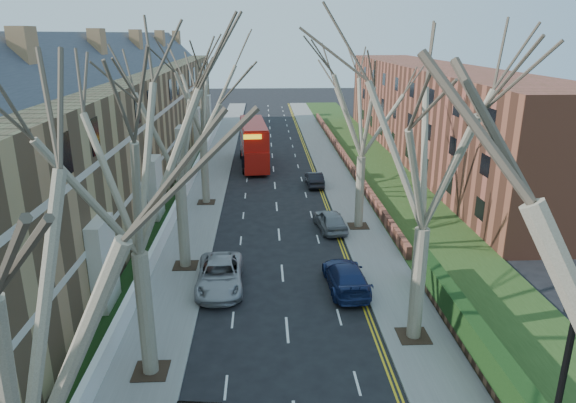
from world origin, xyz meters
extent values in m
cube|color=slate|center=(-6.00, 39.00, 0.06)|extent=(3.00, 102.00, 0.12)
cube|color=slate|center=(6.00, 39.00, 0.06)|extent=(3.00, 102.00, 0.12)
cube|color=#94704B|center=(-13.80, 31.00, 5.00)|extent=(9.00, 78.00, 10.00)
cube|color=#30333B|center=(-13.80, 31.00, 11.00)|extent=(4.67, 78.00, 4.67)
cube|color=beige|center=(-9.35, 31.00, 3.50)|extent=(0.12, 78.00, 0.35)
cube|color=beige|center=(-9.35, 31.00, 7.00)|extent=(0.12, 78.00, 0.35)
cube|color=brown|center=(17.50, 43.00, 5.00)|extent=(8.00, 54.00, 10.00)
cube|color=brown|center=(7.70, 43.00, 0.57)|extent=(0.35, 54.00, 0.90)
cube|color=black|center=(7.70, 2.00, 1.32)|extent=(0.70, 24.00, 1.20)
cube|color=white|center=(-7.65, 31.00, 0.62)|extent=(0.30, 78.00, 1.00)
cube|color=#243D16|center=(10.50, 39.00, 0.15)|extent=(6.00, 102.00, 0.06)
cube|color=black|center=(5.00, -3.50, 8.12)|extent=(0.18, 0.50, 0.22)
cylinder|color=#736852|center=(-5.70, 6.00, 2.75)|extent=(0.64, 0.64, 5.25)
cube|color=#2D2116|center=(-5.70, 6.00, 0.14)|extent=(1.40, 1.40, 0.05)
cylinder|color=#736852|center=(-5.70, 16.00, 2.66)|extent=(0.64, 0.64, 5.07)
cube|color=#2D2116|center=(-5.70, 16.00, 0.14)|extent=(1.40, 1.40, 0.05)
cylinder|color=#736852|center=(-5.70, 28.00, 2.75)|extent=(0.60, 0.60, 5.25)
cube|color=#2D2116|center=(-5.70, 28.00, 0.14)|extent=(1.40, 1.40, 0.05)
cylinder|color=#736852|center=(5.70, 8.00, 2.75)|extent=(0.64, 0.64, 5.25)
cube|color=#2D2116|center=(5.70, 8.00, 0.14)|extent=(1.40, 1.40, 0.05)
cylinder|color=#736852|center=(5.70, 22.00, 2.66)|extent=(0.60, 0.60, 5.07)
cube|color=#2D2116|center=(5.70, 22.00, 0.14)|extent=(1.40, 1.40, 0.05)
cube|color=#AF130C|center=(-1.99, 40.58, 1.41)|extent=(3.20, 10.76, 2.12)
cube|color=#AF130C|center=(-1.99, 40.58, 3.44)|extent=(3.16, 10.24, 1.93)
cube|color=black|center=(-1.99, 40.58, 1.85)|extent=(3.15, 9.92, 0.87)
cube|color=black|center=(-1.99, 40.58, 3.53)|extent=(3.14, 9.71, 0.87)
imported|color=#9C9CA1|center=(-3.45, 13.40, 0.74)|extent=(2.61, 5.39, 1.48)
imported|color=navy|center=(3.37, 12.93, 0.72)|extent=(2.26, 5.07, 1.45)
imported|color=gray|center=(3.64, 21.73, 0.73)|extent=(2.25, 4.47, 1.46)
imported|color=black|center=(3.59, 32.73, 0.65)|extent=(1.51, 3.97, 1.29)
camera|label=1|loc=(-0.98, -11.94, 13.23)|focal=32.00mm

